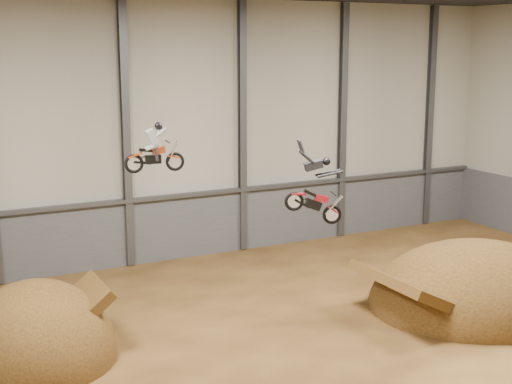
{
  "coord_description": "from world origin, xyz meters",
  "views": [
    {
      "loc": [
        -13.99,
        -20.7,
        11.49
      ],
      "look_at": [
        -1.34,
        4.0,
        5.79
      ],
      "focal_mm": 50.0,
      "sensor_mm": 36.0,
      "label": 1
    }
  ],
  "objects_px": {
    "landing_ramp": "(475,304)",
    "fmx_rider_b": "(310,183)",
    "fmx_rider_a": "(154,145)",
    "takeoff_ramp": "(39,356)"
  },
  "relations": [
    {
      "from": "takeoff_ramp",
      "to": "fmx_rider_a",
      "type": "bearing_deg",
      "value": -19.47
    },
    {
      "from": "takeoff_ramp",
      "to": "landing_ramp",
      "type": "xyz_separation_m",
      "value": [
        18.66,
        -3.35,
        0.0
      ]
    },
    {
      "from": "takeoff_ramp",
      "to": "fmx_rider_b",
      "type": "height_order",
      "value": "fmx_rider_b"
    },
    {
      "from": "fmx_rider_a",
      "to": "landing_ramp",
      "type": "bearing_deg",
      "value": 1.21
    },
    {
      "from": "fmx_rider_b",
      "to": "fmx_rider_a",
      "type": "bearing_deg",
      "value": -172.35
    },
    {
      "from": "landing_ramp",
      "to": "fmx_rider_b",
      "type": "bearing_deg",
      "value": 175.73
    },
    {
      "from": "fmx_rider_b",
      "to": "landing_ramp",
      "type": "bearing_deg",
      "value": 14.85
    },
    {
      "from": "landing_ramp",
      "to": "fmx_rider_b",
      "type": "relative_size",
      "value": 3.13
    },
    {
      "from": "fmx_rider_a",
      "to": "takeoff_ramp",
      "type": "bearing_deg",
      "value": 169.01
    },
    {
      "from": "landing_ramp",
      "to": "fmx_rider_b",
      "type": "height_order",
      "value": "fmx_rider_b"
    }
  ]
}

